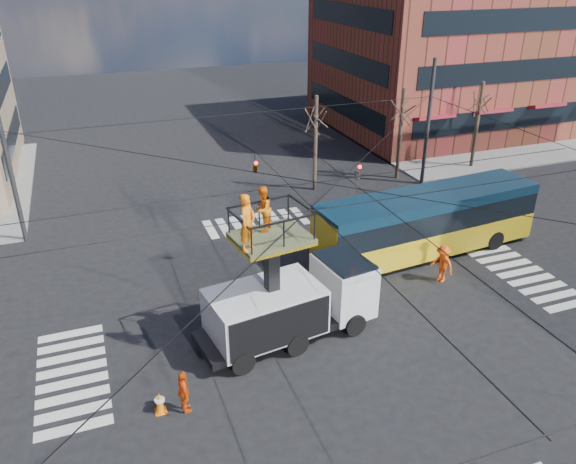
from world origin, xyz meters
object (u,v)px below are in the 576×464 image
(utility_truck, at_px, (291,289))
(traffic_cone, at_px, (160,402))
(city_bus, at_px, (427,222))
(worker_ground, at_px, (184,392))
(flagger, at_px, (442,264))

(utility_truck, bearing_deg, traffic_cone, -163.94)
(utility_truck, bearing_deg, city_bus, 16.97)
(worker_ground, distance_m, flagger, 13.22)
(city_bus, bearing_deg, flagger, -111.16)
(utility_truck, relative_size, city_bus, 0.61)
(traffic_cone, bearing_deg, city_bus, 24.74)
(utility_truck, bearing_deg, worker_ground, -158.24)
(utility_truck, xyz_separation_m, worker_ground, (-4.68, -2.69, -1.28))
(city_bus, height_order, traffic_cone, city_bus)
(utility_truck, bearing_deg, flagger, 2.15)
(city_bus, relative_size, traffic_cone, 15.09)
(city_bus, xyz_separation_m, flagger, (-0.76, -2.62, -0.83))
(city_bus, relative_size, flagger, 6.58)
(city_bus, bearing_deg, traffic_cone, -160.16)
(worker_ground, xyz_separation_m, flagger, (12.56, 4.12, 0.11))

